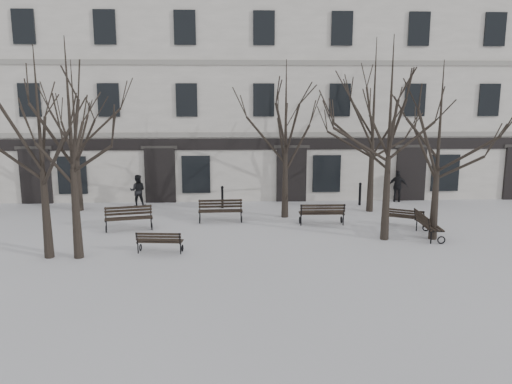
{
  "coord_description": "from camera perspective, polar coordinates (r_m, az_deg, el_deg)",
  "views": [
    {
      "loc": [
        0.49,
        -18.42,
        5.48
      ],
      "look_at": [
        1.39,
        3.0,
        1.45
      ],
      "focal_mm": 35.0,
      "sensor_mm": 36.0,
      "label": 1
    }
  ],
  "objects": [
    {
      "name": "bench_1",
      "position": [
        18.3,
        -10.95,
        -5.53
      ],
      "size": [
        1.67,
        0.74,
        0.82
      ],
      "rotation": [
        0.0,
        0.0,
        3.05
      ],
      "color": "black",
      "rests_on": "ground"
    },
    {
      "name": "bollard_b",
      "position": [
        26.45,
        11.8,
        -0.12
      ],
      "size": [
        0.15,
        0.15,
        1.2
      ],
      "color": "black",
      "rests_on": "ground"
    },
    {
      "name": "tree_4",
      "position": [
        25.76,
        -20.06,
        7.95
      ],
      "size": [
        5.1,
        5.1,
        7.29
      ],
      "color": "black",
      "rests_on": "ground"
    },
    {
      "name": "bench_3",
      "position": [
        22.51,
        -4.08,
        -2.06
      ],
      "size": [
        2.0,
        0.79,
        0.99
      ],
      "rotation": [
        0.0,
        0.0,
        0.04
      ],
      "color": "black",
      "rests_on": "ground"
    },
    {
      "name": "building",
      "position": [
        31.38,
        -3.36,
        10.69
      ],
      "size": [
        40.4,
        10.2,
        11.4
      ],
      "color": "silver",
      "rests_on": "ground"
    },
    {
      "name": "tree_6",
      "position": [
        24.67,
        13.33,
        9.68
      ],
      "size": [
        5.8,
        5.8,
        8.29
      ],
      "color": "black",
      "rests_on": "ground"
    },
    {
      "name": "bench_5",
      "position": [
        21.1,
        18.98,
        -3.49
      ],
      "size": [
        0.85,
        2.02,
        0.99
      ],
      "rotation": [
        0.0,
        0.0,
        1.51
      ],
      "color": "black",
      "rests_on": "ground"
    },
    {
      "name": "pedestrian_b",
      "position": [
        26.45,
        -13.29,
        -1.6
      ],
      "size": [
        0.84,
        0.67,
        1.65
      ],
      "primitive_type": "imported",
      "rotation": [
        0.0,
        0.0,
        3.2
      ],
      "color": "black",
      "rests_on": "ground"
    },
    {
      "name": "bench_0",
      "position": [
        21.77,
        -14.35,
        -2.82
      ],
      "size": [
        2.06,
        1.13,
        0.99
      ],
      "rotation": [
        0.0,
        0.0,
        0.22
      ],
      "color": "black",
      "rests_on": "ground"
    },
    {
      "name": "bollard_a",
      "position": [
        25.28,
        -3.87,
        -0.48
      ],
      "size": [
        0.15,
        0.15,
        1.14
      ],
      "color": "black",
      "rests_on": "ground"
    },
    {
      "name": "pedestrian_c",
      "position": [
        27.91,
        15.8,
        -1.09
      ],
      "size": [
        1.06,
        0.64,
        1.69
      ],
      "primitive_type": "imported",
      "rotation": [
        0.0,
        0.0,
        2.9
      ],
      "color": "black",
      "rests_on": "ground"
    },
    {
      "name": "bench_2",
      "position": [
        22.55,
        16.68,
        -2.72
      ],
      "size": [
        1.68,
        1.27,
        0.82
      ],
      "rotation": [
        0.0,
        0.0,
        2.65
      ],
      "color": "black",
      "rests_on": "ground"
    },
    {
      "name": "tree_3",
      "position": [
        20.37,
        20.25,
        6.7
      ],
      "size": [
        4.83,
        4.83,
        6.9
      ],
      "color": "black",
      "rests_on": "ground"
    },
    {
      "name": "tree_5",
      "position": [
        22.86,
        3.43,
        8.16
      ],
      "size": [
        5.04,
        5.04,
        7.19
      ],
      "color": "black",
      "rests_on": "ground"
    },
    {
      "name": "ground",
      "position": [
        19.23,
        -3.79,
        -5.94
      ],
      "size": [
        100.0,
        100.0,
        0.0
      ],
      "primitive_type": "plane",
      "color": "silver",
      "rests_on": "ground"
    },
    {
      "name": "tree_2",
      "position": [
        19.7,
        15.1,
        8.54
      ],
      "size": [
        5.47,
        5.47,
        7.81
      ],
      "color": "black",
      "rests_on": "ground"
    },
    {
      "name": "bench_4",
      "position": [
        22.08,
        7.53,
        -2.38
      ],
      "size": [
        1.98,
        0.73,
        0.99
      ],
      "rotation": [
        0.0,
        0.0,
        3.13
      ],
      "color": "black",
      "rests_on": "ground"
    },
    {
      "name": "tree_0",
      "position": [
        18.28,
        -23.52,
        6.73
      ],
      "size": [
        5.06,
        5.06,
        7.22
      ],
      "color": "black",
      "rests_on": "ground"
    },
    {
      "name": "tree_1",
      "position": [
        17.85,
        -20.5,
        7.39
      ],
      "size": [
        5.24,
        5.24,
        7.48
      ],
      "color": "black",
      "rests_on": "ground"
    }
  ]
}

